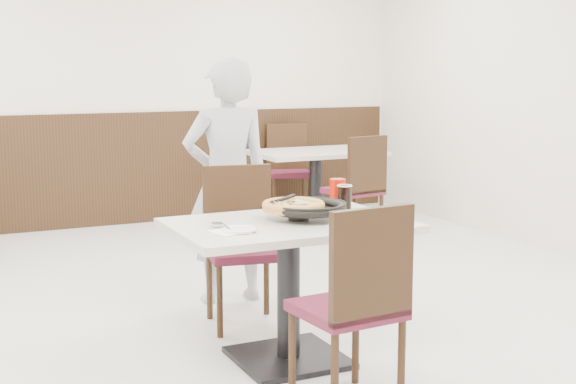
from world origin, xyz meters
name	(u,v)px	position (x,y,z in m)	size (l,w,h in m)	color
floor	(265,325)	(0.00, 0.00, 0.00)	(7.00, 7.00, 0.00)	#B2B2AE
wall_back	(118,81)	(0.00, 3.50, 1.40)	(6.00, 0.04, 2.80)	beige
wainscot_back	(121,169)	(0.00, 3.48, 0.55)	(5.90, 0.03, 1.10)	black
main_table	(289,292)	(-0.12, -0.59, 0.38)	(1.20, 0.80, 0.75)	silver
chair_near	(346,304)	(-0.12, -1.20, 0.47)	(0.42, 0.42, 0.95)	black
chair_far	(244,248)	(-0.11, 0.06, 0.47)	(0.42, 0.42, 0.95)	black
trivet	(298,217)	(-0.05, -0.57, 0.77)	(0.11, 0.11, 0.04)	black
pizza_pan	(308,211)	(0.00, -0.57, 0.79)	(0.35, 0.35, 0.01)	black
pizza	(293,208)	(-0.07, -0.54, 0.81)	(0.32, 0.32, 0.02)	#C08C43
pizza_server	(299,203)	(-0.05, -0.57, 0.84)	(0.08, 0.10, 0.00)	silver
napkin	(230,231)	(-0.49, -0.70, 0.75)	(0.17, 0.17, 0.00)	white
side_plate	(239,230)	(-0.44, -0.71, 0.76)	(0.16, 0.16, 0.01)	white
fork	(226,226)	(-0.49, -0.64, 0.77)	(0.01, 0.14, 0.00)	silver
cola_glass	(344,198)	(0.32, -0.40, 0.81)	(0.08, 0.08, 0.13)	black
red_cup	(337,193)	(0.33, -0.30, 0.83)	(0.09, 0.09, 0.16)	#B21000
diner_person	(227,181)	(0.00, 0.59, 0.80)	(0.58, 0.38, 1.60)	silver
bg_table_right	(315,190)	(1.64, 2.49, 0.38)	(1.20, 0.80, 0.75)	silver
bg_chair_right_near	(353,188)	(1.67, 1.84, 0.47)	(0.42, 0.42, 0.95)	black
bg_chair_right_far	(289,171)	(1.67, 3.15, 0.47)	(0.42, 0.42, 0.95)	black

